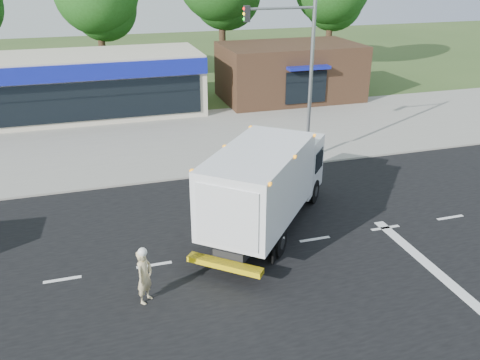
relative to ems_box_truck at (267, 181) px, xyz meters
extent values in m
plane|color=#385123|center=(1.48, -1.34, -2.04)|extent=(120.00, 120.00, 0.00)
cube|color=black|center=(1.48, -1.34, -2.04)|extent=(60.00, 14.00, 0.02)
cube|color=gray|center=(1.48, 6.86, -1.98)|extent=(60.00, 2.40, 0.12)
cube|color=gray|center=(1.48, 12.66, -2.03)|extent=(60.00, 9.00, 0.02)
cube|color=silver|center=(-7.52, -1.34, -2.02)|extent=(1.20, 0.15, 0.01)
cube|color=silver|center=(-4.52, -1.34, -2.02)|extent=(1.20, 0.15, 0.01)
cube|color=silver|center=(-1.52, -1.34, -2.02)|extent=(1.20, 0.15, 0.01)
cube|color=silver|center=(1.48, -1.34, -2.02)|extent=(1.20, 0.15, 0.01)
cube|color=silver|center=(4.48, -1.34, -2.02)|extent=(1.20, 0.15, 0.01)
cube|color=silver|center=(7.48, -1.34, -2.02)|extent=(1.20, 0.15, 0.01)
cube|color=silver|center=(4.48, -4.34, -2.02)|extent=(0.40, 7.00, 0.01)
cube|color=black|center=(-0.56, -0.67, -1.29)|extent=(4.28, 4.81, 0.38)
cube|color=silver|center=(1.89, 2.26, -0.37)|extent=(3.15, 3.13, 2.26)
cube|color=black|center=(2.55, 3.04, -0.16)|extent=(1.67, 1.44, 0.97)
cube|color=white|center=(-0.56, -0.67, 0.22)|extent=(5.43, 5.78, 2.53)
cube|color=silver|center=(-2.30, -2.75, 0.16)|extent=(1.69, 1.43, 2.04)
cube|color=yellow|center=(-2.43, -2.89, -1.45)|extent=(2.22, 1.95, 0.19)
cube|color=orange|center=(-0.56, -0.67, 1.46)|extent=(5.33, 5.64, 0.09)
cylinder|color=black|center=(1.14, 2.95, -1.52)|extent=(0.91, 1.00, 1.03)
cylinder|color=black|center=(2.71, 1.64, -1.52)|extent=(0.91, 1.00, 1.03)
cylinder|color=black|center=(-1.87, -0.55, -1.52)|extent=(0.91, 1.00, 1.03)
cylinder|color=black|center=(-0.22, -1.94, -1.52)|extent=(0.91, 1.00, 1.03)
imported|color=#C7B485|center=(-5.02, -3.25, -1.16)|extent=(0.73, 0.77, 1.76)
sphere|color=white|center=(-5.02, -3.25, -0.31)|extent=(0.28, 0.28, 0.28)
cube|color=beige|center=(-7.52, 18.66, -0.04)|extent=(18.00, 6.00, 4.00)
cube|color=navy|center=(-7.52, 15.61, 1.36)|extent=(18.00, 0.30, 1.00)
cube|color=black|center=(-7.52, 15.61, -0.44)|extent=(17.00, 0.12, 2.40)
cube|color=#382316|center=(8.48, 18.66, -0.04)|extent=(10.00, 6.00, 4.00)
cube|color=navy|center=(8.48, 15.56, 0.86)|extent=(3.00, 1.20, 0.20)
cube|color=black|center=(8.48, 15.61, -0.54)|extent=(3.00, 0.12, 2.20)
cylinder|color=gray|center=(4.48, 6.26, 1.96)|extent=(0.18, 0.18, 8.00)
cylinder|color=gray|center=(2.78, 6.26, 5.56)|extent=(3.40, 0.12, 0.12)
cube|color=black|center=(1.18, 6.26, 5.36)|extent=(0.25, 0.25, 0.70)
cylinder|color=#332114|center=(-4.52, 26.66, 1.39)|extent=(0.56, 0.56, 6.86)
sphere|color=#1D4A15|center=(-4.02, 27.16, 4.04)|extent=(5.10, 5.10, 5.10)
cylinder|color=#332114|center=(5.48, 26.66, 1.88)|extent=(0.56, 0.56, 7.84)
cylinder|color=#332114|center=(15.48, 26.66, 1.46)|extent=(0.56, 0.56, 7.00)
sphere|color=#1D4A15|center=(15.98, 27.16, 4.16)|extent=(5.20, 5.20, 5.20)
camera|label=1|loc=(-5.99, -16.34, 7.58)|focal=38.00mm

